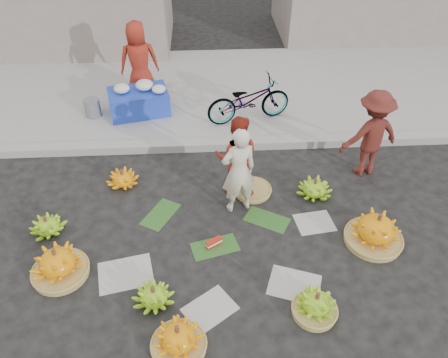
{
  "coord_description": "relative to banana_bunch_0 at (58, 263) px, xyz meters",
  "views": [
    {
      "loc": [
        -0.2,
        -4.31,
        4.64
      ],
      "look_at": [
        0.06,
        0.45,
        0.7
      ],
      "focal_mm": 35.0,
      "sensor_mm": 36.0,
      "label": 1
    }
  ],
  "objects": [
    {
      "name": "sidewalk",
      "position": [
        2.14,
        4.86,
        -0.15
      ],
      "size": [
        40.0,
        4.0,
        0.12
      ],
      "primitive_type": "cube",
      "color": "gray",
      "rests_on": "ground"
    },
    {
      "name": "banana_bunch_6",
      "position": [
        -0.36,
        0.78,
        -0.08
      ],
      "size": [
        0.56,
        0.56,
        0.31
      ],
      "rotation": [
        0.0,
        0.0,
        -0.21
      ],
      "color": "#70B91A",
      "rests_on": "ground"
    },
    {
      "name": "grey_bucket",
      "position": [
        -0.21,
        3.82,
        0.08
      ],
      "size": [
        0.31,
        0.31,
        0.35
      ],
      "primitive_type": "cylinder",
      "color": "slate",
      "rests_on": "sidewalk"
    },
    {
      "name": "basket_spare",
      "position": [
        2.69,
        1.5,
        -0.18
      ],
      "size": [
        0.63,
        0.63,
        0.07
      ],
      "primitive_type": "cylinder",
      "rotation": [
        0.0,
        0.0,
        -0.07
      ],
      "color": "#A48945",
      "rests_on": "ground"
    },
    {
      "name": "banana_bunch_2",
      "position": [
        1.58,
        -1.14,
        -0.03
      ],
      "size": [
        0.62,
        0.62,
        0.43
      ],
      "rotation": [
        0.0,
        0.0,
        0.0
      ],
      "color": "#A48945",
      "rests_on": "ground"
    },
    {
      "name": "incense_stack",
      "position": [
        2.03,
        0.4,
        -0.16
      ],
      "size": [
        0.25,
        0.19,
        0.1
      ],
      "primitive_type": "cube",
      "rotation": [
        0.0,
        0.0,
        0.55
      ],
      "color": "#B52513",
      "rests_on": "ground"
    },
    {
      "name": "flower_table",
      "position": [
        0.7,
        3.89,
        0.18
      ],
      "size": [
        1.26,
        0.94,
        0.66
      ],
      "rotation": [
        0.0,
        0.0,
        0.23
      ],
      "color": "#1C36B8",
      "rests_on": "sidewalk"
    },
    {
      "name": "banana_bunch_1",
      "position": [
        1.26,
        -0.51,
        -0.09
      ],
      "size": [
        0.59,
        0.59,
        0.3
      ],
      "rotation": [
        0.0,
        0.0,
        -0.33
      ],
      "color": "#70B91A",
      "rests_on": "ground"
    },
    {
      "name": "banana_bunch_5",
      "position": [
        3.66,
        1.38,
        -0.08
      ],
      "size": [
        0.52,
        0.52,
        0.32
      ],
      "rotation": [
        0.0,
        0.0,
        -0.03
      ],
      "color": "#70B91A",
      "rests_on": "ground"
    },
    {
      "name": "newspaper_scatter",
      "position": [
        2.14,
        -0.24,
        -0.21
      ],
      "size": [
        3.2,
        1.8,
        0.0
      ],
      "primitive_type": null,
      "color": "beige",
      "rests_on": "ground"
    },
    {
      "name": "curb",
      "position": [
        2.14,
        2.76,
        -0.14
      ],
      "size": [
        40.0,
        0.25,
        0.15
      ],
      "primitive_type": "cube",
      "color": "gray",
      "rests_on": "ground"
    },
    {
      "name": "flower_vendor",
      "position": [
        0.7,
        4.51,
        0.7
      ],
      "size": [
        0.86,
        0.64,
        1.59
      ],
      "primitive_type": "imported",
      "rotation": [
        0.0,
        0.0,
        3.32
      ],
      "color": "#A52C19",
      "rests_on": "sidewalk"
    },
    {
      "name": "vendor_red",
      "position": [
        2.43,
        1.51,
        0.48
      ],
      "size": [
        0.74,
        0.61,
        1.39
      ],
      "primitive_type": "imported",
      "rotation": [
        0.0,
        0.0,
        3.01
      ],
      "color": "#A52C19",
      "rests_on": "ground"
    },
    {
      "name": "banana_bunch_4",
      "position": [
        4.29,
        0.34,
        0.02
      ],
      "size": [
        0.84,
        0.84,
        0.53
      ],
      "rotation": [
        0.0,
        0.0,
        -0.19
      ],
      "color": "#A48945",
      "rests_on": "ground"
    },
    {
      "name": "man_striped",
      "position": [
        4.61,
        1.93,
        0.54
      ],
      "size": [
        1.08,
        0.77,
        1.51
      ],
      "primitive_type": "imported",
      "rotation": [
        0.0,
        0.0,
        3.36
      ],
      "color": "maroon",
      "rests_on": "ground"
    },
    {
      "name": "banana_bunch_7",
      "position": [
        0.6,
        1.8,
        -0.08
      ],
      "size": [
        0.59,
        0.59,
        0.31
      ],
      "rotation": [
        0.0,
        0.0,
        0.3
      ],
      "color": "#FFA20C",
      "rests_on": "ground"
    },
    {
      "name": "ground",
      "position": [
        2.14,
        0.56,
        -0.21
      ],
      "size": [
        80.0,
        80.0,
        0.0
      ],
      "primitive_type": "plane",
      "color": "black",
      "rests_on": "ground"
    },
    {
      "name": "bicycle",
      "position": [
        2.81,
        3.5,
        0.33
      ],
      "size": [
        0.94,
        1.72,
        0.86
      ],
      "primitive_type": "imported",
      "rotation": [
        0.0,
        0.0,
        1.81
      ],
      "color": "gray",
      "rests_on": "sidewalk"
    },
    {
      "name": "banana_bunch_0",
      "position": [
        0.0,
        0.0,
        0.0
      ],
      "size": [
        0.73,
        0.73,
        0.49
      ],
      "rotation": [
        0.0,
        0.0,
        -0.04
      ],
      "color": "#A48945",
      "rests_on": "ground"
    },
    {
      "name": "banana_leaves",
      "position": [
        2.04,
        0.76,
        -0.21
      ],
      "size": [
        2.0,
        1.0,
        0.0
      ],
      "primitive_type": null,
      "color": "#23541C",
      "rests_on": "ground"
    },
    {
      "name": "banana_bunch_3",
      "position": [
        3.2,
        -0.77,
        -0.05
      ],
      "size": [
        0.54,
        0.54,
        0.39
      ],
      "rotation": [
        0.0,
        0.0,
        0.07
      ],
      "color": "#A48945",
      "rests_on": "ground"
    },
    {
      "name": "vendor_cream",
      "position": [
        2.42,
        1.15,
        0.5
      ],
      "size": [
        0.6,
        0.47,
        1.44
      ],
      "primitive_type": "imported",
      "rotation": [
        0.0,
        0.0,
        3.42
      ],
      "color": "beige",
      "rests_on": "ground"
    }
  ]
}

